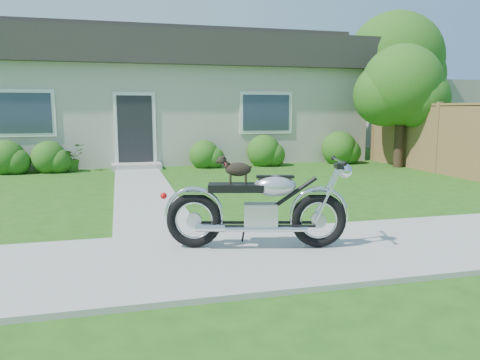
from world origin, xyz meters
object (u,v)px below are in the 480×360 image
at_px(house, 174,97).
at_px(motorcycle_with_dog, 261,207).
at_px(potted_plant_left, 71,158).
at_px(potted_plant_right, 204,155).
at_px(fence, 438,138).
at_px(tree_far, 399,65).
at_px(tree_near, 407,89).

distance_m(house, motorcycle_with_dog, 11.91).
relative_size(potted_plant_left, potted_plant_right, 1.07).
relative_size(fence, tree_far, 1.31).
bearing_deg(house, tree_far, -17.62).
bearing_deg(house, motorcycle_with_dog, -91.71).
distance_m(tree_near, tree_far, 3.04).
relative_size(house, potted_plant_left, 16.42).
bearing_deg(motorcycle_with_dog, tree_far, 64.25).
height_order(tree_far, potted_plant_left, tree_far).
xyz_separation_m(potted_plant_right, motorcycle_with_dog, (-0.81, -8.35, 0.18)).
bearing_deg(potted_plant_right, tree_near, -14.65).
relative_size(fence, tree_near, 1.85).
distance_m(tree_near, potted_plant_left, 9.72).
height_order(fence, potted_plant_right, fence).
bearing_deg(potted_plant_left, house, 46.60).
relative_size(tree_far, potted_plant_left, 6.57).
bearing_deg(fence, potted_plant_right, 154.42).
distance_m(fence, potted_plant_right, 6.51).
relative_size(house, tree_far, 2.50).
distance_m(potted_plant_left, potted_plant_right, 3.71).
bearing_deg(house, fence, -44.74).
relative_size(fence, motorcycle_with_dog, 3.03).
height_order(house, potted_plant_right, house).
relative_size(tree_far, motorcycle_with_dog, 2.31).
bearing_deg(potted_plant_right, house, 97.50).
xyz_separation_m(house, fence, (6.30, -6.24, -1.22)).
height_order(house, motorcycle_with_dog, house).
bearing_deg(motorcycle_with_dog, tree_near, 60.64).
relative_size(fence, potted_plant_right, 9.20).
distance_m(potted_plant_left, motorcycle_with_dog, 8.85).
height_order(potted_plant_left, motorcycle_with_dog, motorcycle_with_dog).
xyz_separation_m(tree_far, potted_plant_right, (-7.06, -1.06, -2.88)).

